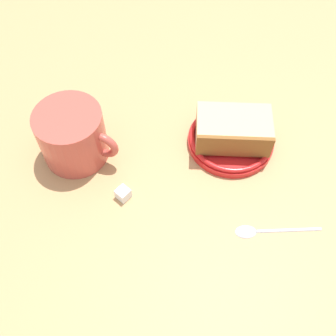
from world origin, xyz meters
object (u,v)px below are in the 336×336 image
object	(u,v)px
cake_slice	(233,130)
sugar_cube	(123,194)
tea_mug	(73,135)
teaspoon	(260,230)
small_plate	(231,139)

from	to	relation	value
cake_slice	sugar_cube	size ratio (longest dim) A/B	6.85
tea_mug	teaspoon	bearing A→B (deg)	166.03
small_plate	tea_mug	world-z (taller)	tea_mug
teaspoon	sugar_cube	bearing A→B (deg)	-3.40
cake_slice	teaspoon	bearing A→B (deg)	113.24
small_plate	cake_slice	distance (cm)	2.62
small_plate	teaspoon	xyz separation A→B (cm)	(-6.05, 14.26, -0.56)
cake_slice	teaspoon	xyz separation A→B (cm)	(-6.01, 13.99, -3.18)
sugar_cube	teaspoon	bearing A→B (deg)	176.60
tea_mug	teaspoon	size ratio (longest dim) A/B	1.04
tea_mug	cake_slice	bearing A→B (deg)	-163.39
tea_mug	teaspoon	distance (cm)	30.02
teaspoon	sugar_cube	size ratio (longest dim) A/B	6.72
teaspoon	sugar_cube	distance (cm)	19.85
small_plate	teaspoon	bearing A→B (deg)	113.01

